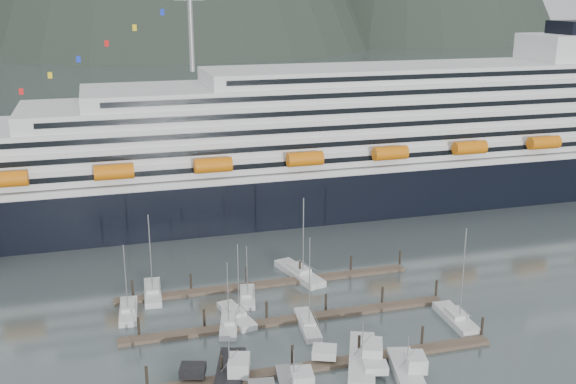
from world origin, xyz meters
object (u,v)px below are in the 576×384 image
sailboat_e (153,293)px  sailboat_h (456,319)px  cruise_ship (374,148)px  sailboat_b (237,316)px  trawler_a (228,375)px  trawler_c (361,358)px  sailboat_g (299,274)px  sailboat_d (308,325)px  trawler_d (406,371)px  sailboat_f (247,297)px  sailboat_a (128,312)px  sailboat_c (229,324)px

sailboat_e → sailboat_h: bearing=-113.5°
cruise_ship → sailboat_b: (-42.05, -48.95, -11.64)m
trawler_a → trawler_c: trawler_a is taller
sailboat_g → sailboat_h: bearing=-156.5°
sailboat_b → sailboat_d: (9.06, -5.48, 0.01)m
sailboat_b → trawler_d: sailboat_b is taller
trawler_a → trawler_c: bearing=-76.6°
sailboat_g → trawler_c: bearing=164.6°
cruise_ship → sailboat_f: (-39.13, -43.23, -11.66)m
sailboat_g → trawler_d: size_ratio=1.36×
cruise_ship → sailboat_f: cruise_ship is taller
sailboat_g → sailboat_a: bearing=88.6°
sailboat_c → sailboat_h: sailboat_h is taller
sailboat_a → sailboat_e: sailboat_e is taller
sailboat_d → trawler_c: sailboat_d is taller
trawler_a → trawler_d: bearing=-87.3°
sailboat_e → sailboat_g: 24.18m
cruise_ship → sailboat_f: bearing=-132.2°
cruise_ship → sailboat_e: bearing=-144.6°
sailboat_b → sailboat_g: (13.22, 12.05, 0.04)m
sailboat_f → trawler_a: 22.76m
sailboat_g → trawler_d: (3.54, -33.01, 0.37)m
trawler_d → sailboat_c: bearing=57.5°
sailboat_f → trawler_a: sailboat_f is taller
cruise_ship → sailboat_c: bearing=-130.5°
trawler_d → trawler_c: bearing=57.9°
sailboat_e → trawler_d: sailboat_e is taller
sailboat_a → sailboat_g: size_ratio=0.80×
sailboat_g → trawler_c: (-0.67, -28.75, 0.40)m
sailboat_f → sailboat_d: bearing=-139.3°
sailboat_b → sailboat_d: sailboat_d is taller
sailboat_d → sailboat_b: bearing=64.9°
sailboat_e → trawler_a: (6.61, -27.17, 0.42)m
sailboat_a → sailboat_g: bearing=-72.7°
sailboat_c → trawler_c: bearing=-122.3°
sailboat_b → trawler_d: 26.84m
cruise_ship → trawler_c: 72.84m
sailboat_f → sailboat_g: sailboat_g is taller
sailboat_g → trawler_c: sailboat_g is taller
sailboat_a → sailboat_e: bearing=-31.2°
sailboat_f → sailboat_c: bearing=162.4°
sailboat_a → trawler_a: bearing=-149.1°
sailboat_d → trawler_d: bearing=-147.5°
sailboat_e → sailboat_h: size_ratio=0.93×
sailboat_c → sailboat_d: (10.61, -3.30, 0.02)m
sailboat_c → trawler_a: 13.96m
sailboat_e → trawler_a: 27.96m
sailboat_f → sailboat_e: bearing=79.9°
trawler_c → sailboat_f: bearing=46.0°
sailboat_b → sailboat_h: 31.58m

